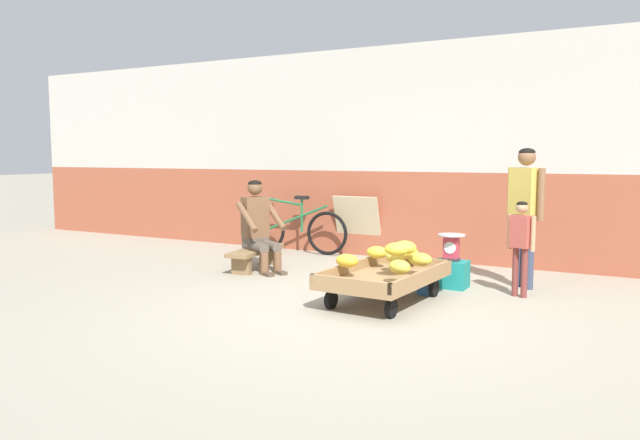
# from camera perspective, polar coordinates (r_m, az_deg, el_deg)

# --- Properties ---
(ground_plane) EXTENTS (80.00, 80.00, 0.00)m
(ground_plane) POSITION_cam_1_polar(r_m,az_deg,el_deg) (5.79, 2.56, -8.59)
(ground_plane) COLOR gray
(back_wall) EXTENTS (16.00, 0.30, 2.97)m
(back_wall) POSITION_cam_1_polar(r_m,az_deg,el_deg) (8.67, 12.31, 6.03)
(back_wall) COLOR #A35138
(back_wall) RESTS_ON ground
(banana_cart) EXTENTS (0.92, 1.49, 0.36)m
(banana_cart) POSITION_cam_1_polar(r_m,az_deg,el_deg) (6.21, 5.95, -5.36)
(banana_cart) COLOR #99754C
(banana_cart) RESTS_ON ground
(banana_pile) EXTENTS (0.85, 1.12, 0.26)m
(banana_pile) POSITION_cam_1_polar(r_m,az_deg,el_deg) (6.27, 6.77, -3.24)
(banana_pile) COLOR gold
(banana_pile) RESTS_ON banana_cart
(low_bench) EXTENTS (0.45, 1.13, 0.27)m
(low_bench) POSITION_cam_1_polar(r_m,az_deg,el_deg) (8.01, -5.91, -3.09)
(low_bench) COLOR olive
(low_bench) RESTS_ON ground
(vendor_seated) EXTENTS (0.74, 0.64, 1.14)m
(vendor_seated) POSITION_cam_1_polar(r_m,az_deg,el_deg) (7.88, -5.64, -0.53)
(vendor_seated) COLOR brown
(vendor_seated) RESTS_ON ground
(plastic_crate) EXTENTS (0.36, 0.28, 0.30)m
(plastic_crate) POSITION_cam_1_polar(r_m,az_deg,el_deg) (7.03, 11.87, -4.87)
(plastic_crate) COLOR #19847F
(plastic_crate) RESTS_ON ground
(weighing_scale) EXTENTS (0.30, 0.30, 0.29)m
(weighing_scale) POSITION_cam_1_polar(r_m,az_deg,el_deg) (6.98, 11.92, -2.42)
(weighing_scale) COLOR #28282D
(weighing_scale) RESTS_ON plastic_crate
(bicycle_near_left) EXTENTS (1.66, 0.48, 0.86)m
(bicycle_near_left) POSITION_cam_1_polar(r_m,az_deg,el_deg) (9.29, -2.25, -0.86)
(bicycle_near_left) COLOR black
(bicycle_near_left) RESTS_ON ground
(sign_board) EXTENTS (0.70, 0.27, 0.87)m
(sign_board) POSITION_cam_1_polar(r_m,az_deg,el_deg) (9.06, 3.49, -0.53)
(sign_board) COLOR #C6B289
(sign_board) RESTS_ON ground
(customer_adult) EXTENTS (0.43, 0.34, 1.53)m
(customer_adult) POSITION_cam_1_polar(r_m,az_deg,el_deg) (7.12, 18.28, 1.61)
(customer_adult) COLOR #38425B
(customer_adult) RESTS_ON ground
(customer_child) EXTENTS (0.30, 0.19, 0.99)m
(customer_child) POSITION_cam_1_polar(r_m,az_deg,el_deg) (6.69, 17.91, -1.59)
(customer_child) COLOR brown
(customer_child) RESTS_ON ground
(shopping_bag) EXTENTS (0.18, 0.12, 0.24)m
(shopping_bag) POSITION_cam_1_polar(r_m,az_deg,el_deg) (6.62, 9.79, -5.76)
(shopping_bag) COLOR #3370B7
(shopping_bag) RESTS_ON ground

